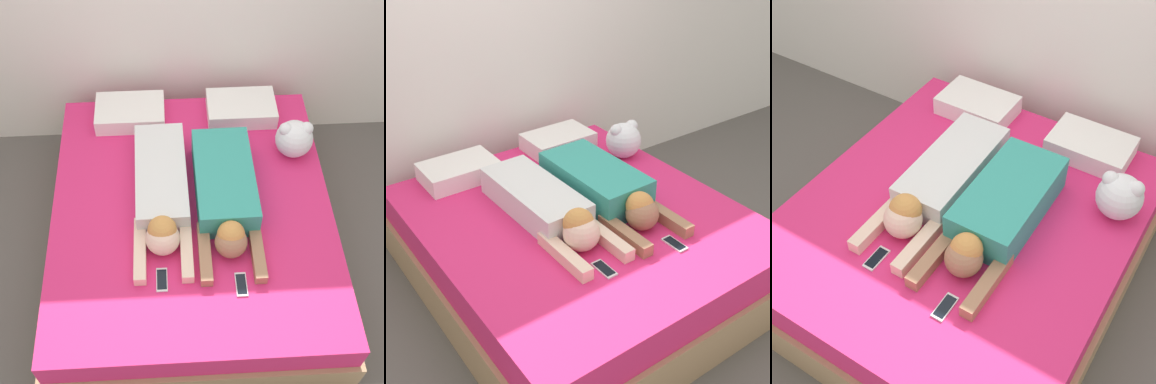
# 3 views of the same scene
# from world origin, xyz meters

# --- Properties ---
(ground_plane) EXTENTS (12.00, 12.00, 0.00)m
(ground_plane) POSITION_xyz_m (0.00, 0.00, 0.00)
(ground_plane) COLOR #5B5651
(bed) EXTENTS (1.82, 2.05, 0.48)m
(bed) POSITION_xyz_m (0.00, 0.00, 0.24)
(bed) COLOR tan
(bed) RESTS_ON ground_plane
(pillow_head_left) EXTENTS (0.49, 0.32, 0.12)m
(pillow_head_left) POSITION_xyz_m (-0.40, 0.81, 0.55)
(pillow_head_left) COLOR white
(pillow_head_left) RESTS_ON bed
(pillow_head_right) EXTENTS (0.49, 0.32, 0.12)m
(pillow_head_right) POSITION_xyz_m (0.40, 0.81, 0.55)
(pillow_head_right) COLOR white
(pillow_head_right) RESTS_ON bed
(person_left) EXTENTS (0.34, 1.11, 0.23)m
(person_left) POSITION_xyz_m (-0.19, 0.04, 0.57)
(person_left) COLOR silver
(person_left) RESTS_ON bed
(person_right) EXTENTS (0.38, 1.04, 0.22)m
(person_right) POSITION_xyz_m (0.21, 0.01, 0.59)
(person_right) COLOR teal
(person_right) RESTS_ON bed
(cell_phone_left) EXTENTS (0.06, 0.15, 0.01)m
(cell_phone_left) POSITION_xyz_m (-0.20, -0.51, 0.49)
(cell_phone_left) COLOR silver
(cell_phone_left) RESTS_ON bed
(cell_phone_right) EXTENTS (0.06, 0.15, 0.01)m
(cell_phone_right) POSITION_xyz_m (0.25, -0.57, 0.49)
(cell_phone_right) COLOR silver
(cell_phone_right) RESTS_ON bed
(plush_toy) EXTENTS (0.25, 0.25, 0.26)m
(plush_toy) POSITION_xyz_m (0.71, 0.43, 0.62)
(plush_toy) COLOR white
(plush_toy) RESTS_ON bed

